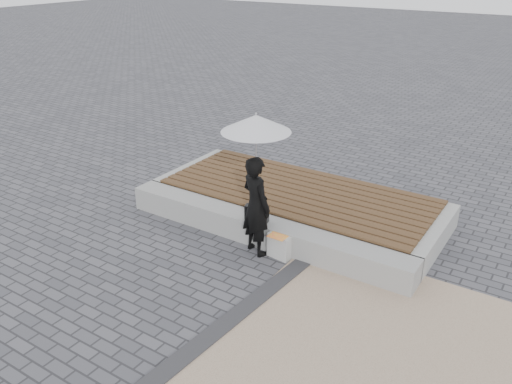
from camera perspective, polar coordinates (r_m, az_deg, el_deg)
ground at (r=7.32m, az=-6.34°, el=-10.51°), size 80.00×80.00×0.00m
edging_band at (r=6.62m, az=-3.92°, el=-14.54°), size 0.61×5.20×0.04m
seating_ledge at (r=8.32m, az=0.52°, el=-4.13°), size 5.00×0.45×0.40m
timber_platform at (r=9.24m, az=4.53°, el=-1.13°), size 5.00×2.00×0.40m
timber_decking at (r=9.15m, az=4.57°, el=0.11°), size 4.60×2.00×0.04m
woman at (r=7.77m, az=0.00°, el=-1.52°), size 0.66×0.55×1.55m
parasol at (r=7.31m, az=0.00°, el=7.43°), size 0.99×0.99×1.26m
handbag at (r=8.10m, az=0.08°, el=-2.35°), size 0.38×0.22×0.26m
canvas_tote at (r=7.90m, az=2.55°, el=-5.88°), size 0.38×0.19×0.38m
magazine at (r=7.77m, az=2.38°, el=-4.79°), size 0.28×0.20×0.01m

